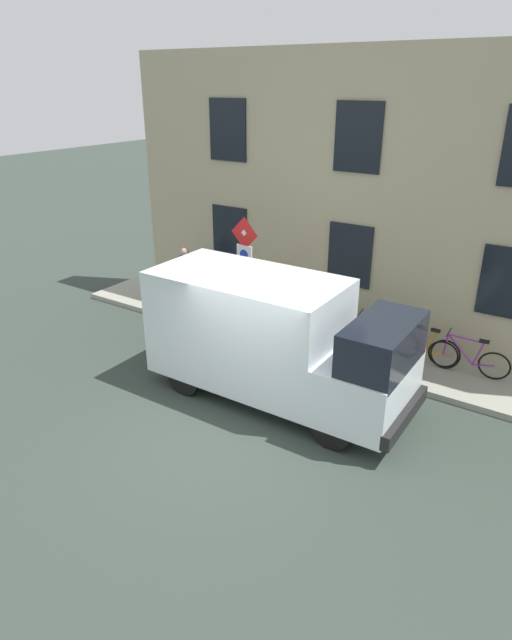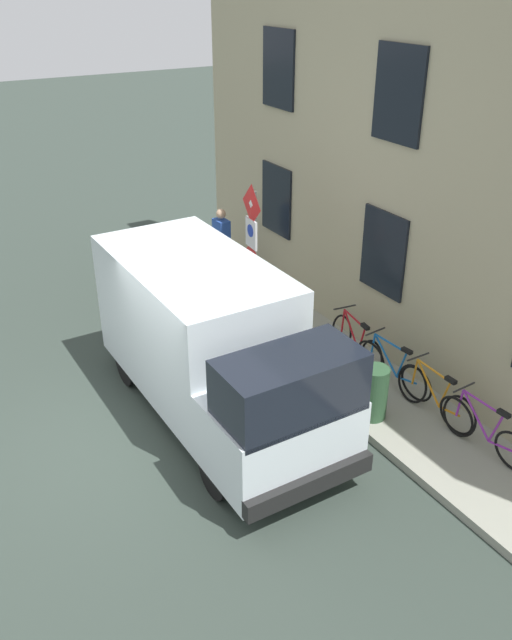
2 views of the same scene
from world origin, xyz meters
name	(u,v)px [view 1 (image 1 of 2)]	position (x,y,z in m)	size (l,w,h in m)	color
ground_plane	(233,428)	(0.00, 0.00, 0.00)	(80.00, 80.00, 0.00)	#303B34
sidewalk_slab	(329,346)	(3.96, 0.00, 0.07)	(1.74, 14.82, 0.14)	gray
building_facade	(360,202)	(5.18, 0.00, 3.34)	(0.75, 12.82, 6.68)	tan
sign_post_stacked	(245,265)	(3.29, 1.98, 1.94)	(0.17, 0.56, 2.84)	#474C47
delivery_van	(273,337)	(1.39, 0.00, 1.33)	(2.04, 5.34, 2.50)	silver
bicycle_purple	(468,358)	(4.28, -3.11, 0.51)	(0.46, 1.71, 0.89)	black
bicycle_orange	(421,347)	(4.28, -2.10, 0.51)	(0.46, 1.71, 0.89)	black
bicycle_blue	(378,336)	(4.28, -1.09, 0.51)	(0.46, 1.71, 0.89)	black
bicycle_red	(339,326)	(4.28, -0.08, 0.51)	(0.48, 1.72, 0.89)	black
pedestrian	(186,276)	(3.87, 4.33, 1.07)	(0.27, 0.41, 1.72)	#262B47
litter_bin	(386,352)	(3.44, -1.60, 0.59)	(0.44, 0.44, 0.90)	#2D5133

